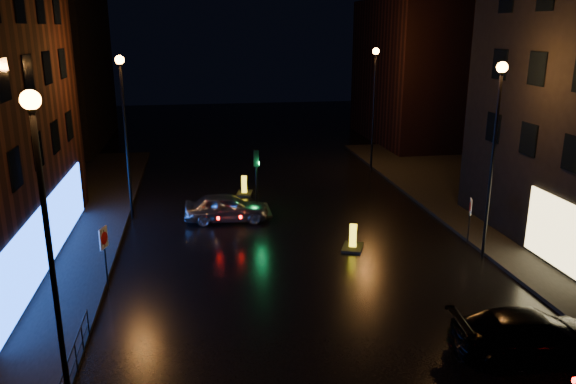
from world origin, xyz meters
name	(u,v)px	position (x,y,z in m)	size (l,w,h in m)	color
ground	(345,348)	(0.00, 0.00, 0.00)	(120.00, 120.00, 0.00)	black
building_far_left	(49,61)	(-16.00, 35.00, 7.00)	(8.00, 16.00, 14.00)	black
building_far_right	(419,72)	(15.00, 32.00, 6.00)	(8.00, 14.00, 12.00)	black
street_lamp_lnear	(45,213)	(-7.80, -2.00, 5.56)	(0.44, 0.44, 8.37)	black
street_lamp_lfar	(124,113)	(-7.80, 14.00, 5.56)	(0.44, 0.44, 8.37)	black
street_lamp_rnear	(495,132)	(7.80, 6.00, 5.56)	(0.44, 0.44, 8.37)	black
street_lamp_rfar	(374,90)	(7.80, 22.00, 5.56)	(0.44, 0.44, 8.37)	black
traffic_signal	(257,203)	(-1.20, 14.00, 0.50)	(1.40, 2.40, 3.45)	black
guard_railing	(68,371)	(-8.00, -1.00, 0.74)	(0.05, 6.04, 1.00)	black
silver_hatchback	(226,207)	(-2.91, 12.76, 0.73)	(1.73, 4.30, 1.46)	#ABAEB2
dark_sedan	(532,335)	(5.48, -1.35, 0.72)	(2.02, 4.96, 1.44)	black
bollard_near	(353,243)	(2.51, 7.97, 0.25)	(1.33, 1.57, 1.16)	black
bollard_far	(244,190)	(-1.57, 17.45, 0.25)	(1.14, 1.46, 1.14)	black
road_sign_left	(104,243)	(-7.90, 5.59, 1.86)	(0.24, 0.59, 2.48)	black
road_sign_right	(470,211)	(7.90, 7.61, 1.64)	(0.24, 0.51, 2.19)	black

